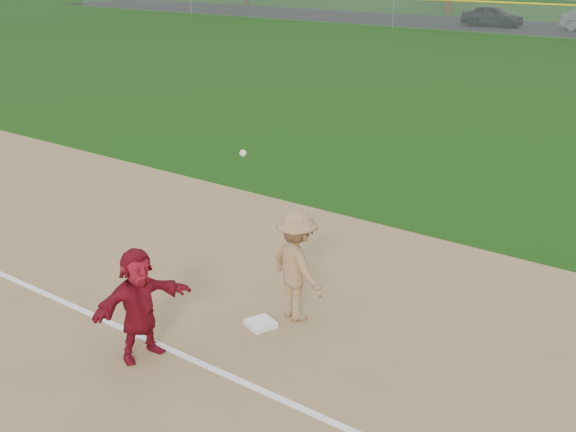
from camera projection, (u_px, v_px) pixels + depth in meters
The scene contains 6 objects.
ground at pixel (223, 333), 10.07m from camera, with size 160.00×160.00×0.00m, color #143E0C.
foul_line at pixel (182, 355), 9.47m from camera, with size 60.00×0.10×0.01m, color white.
first_base at pixel (261, 324), 10.19m from camera, with size 0.36×0.36×0.08m, color white.
base_runner at pixel (139, 304), 9.21m from camera, with size 1.40×0.45×1.51m, color maroon.
car_left at pixel (493, 16), 51.50m from camera, with size 1.74×4.33×1.48m, color black.
first_base_play at pixel (297, 266), 10.19m from camera, with size 1.18×1.12×2.57m.
Camera 1 is at (6.13, -6.52, 4.99)m, focal length 45.00 mm.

